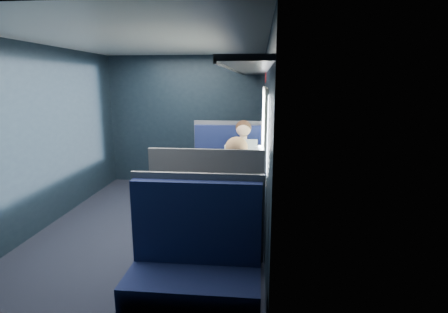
# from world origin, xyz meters

# --- Properties ---
(ground) EXTENTS (2.80, 4.20, 0.01)m
(ground) POSITION_xyz_m (0.00, 0.00, -0.01)
(ground) COLOR black
(room_shell) EXTENTS (3.00, 4.40, 2.40)m
(room_shell) POSITION_xyz_m (0.02, 0.00, 1.48)
(room_shell) COLOR black
(room_shell) RESTS_ON ground
(table) EXTENTS (0.62, 1.00, 0.74)m
(table) POSITION_xyz_m (1.03, 0.00, 0.66)
(table) COLOR #54565E
(table) RESTS_ON ground
(seat_bay_near) EXTENTS (1.04, 0.62, 1.26)m
(seat_bay_near) POSITION_xyz_m (0.84, 0.87, 0.42)
(seat_bay_near) COLOR #0D143D
(seat_bay_near) RESTS_ON ground
(seat_bay_far) EXTENTS (1.04, 0.62, 1.26)m
(seat_bay_far) POSITION_xyz_m (0.85, -0.87, 0.41)
(seat_bay_far) COLOR #0D143D
(seat_bay_far) RESTS_ON ground
(seat_row_front) EXTENTS (1.04, 0.51, 1.16)m
(seat_row_front) POSITION_xyz_m (0.85, 1.80, 0.41)
(seat_row_front) COLOR #0D143D
(seat_row_front) RESTS_ON ground
(seat_row_back) EXTENTS (1.04, 0.51, 1.16)m
(seat_row_back) POSITION_xyz_m (0.85, -1.80, 0.41)
(seat_row_back) COLOR #0D143D
(seat_row_back) RESTS_ON ground
(man) EXTENTS (0.53, 0.56, 1.32)m
(man) POSITION_xyz_m (1.10, 0.70, 0.72)
(man) COLOR black
(man) RESTS_ON ground
(woman) EXTENTS (0.53, 0.56, 1.32)m
(woman) POSITION_xyz_m (1.10, -0.71, 0.73)
(woman) COLOR black
(woman) RESTS_ON ground
(papers) EXTENTS (0.50, 0.70, 0.01)m
(papers) POSITION_xyz_m (1.07, -0.04, 0.74)
(papers) COLOR white
(papers) RESTS_ON table
(laptop) EXTENTS (0.28, 0.35, 0.25)m
(laptop) POSITION_xyz_m (1.22, 0.11, 0.81)
(laptop) COLOR silver
(laptop) RESTS_ON table
(bottle_small) EXTENTS (0.06, 0.06, 0.21)m
(bottle_small) POSITION_xyz_m (1.32, 0.35, 0.83)
(bottle_small) COLOR silver
(bottle_small) RESTS_ON table
(cup) EXTENTS (0.07, 0.07, 0.10)m
(cup) POSITION_xyz_m (1.26, 0.44, 0.79)
(cup) COLOR white
(cup) RESTS_ON table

